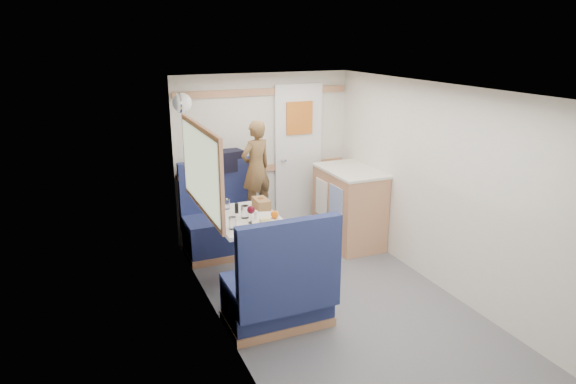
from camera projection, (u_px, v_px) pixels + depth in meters
name	position (u px, v px, depth m)	size (l,w,h in m)	color
floor	(353.00, 318.00, 4.59)	(4.50, 4.50, 0.00)	#515156
ceiling	(362.00, 92.00, 4.00)	(4.50, 4.50, 0.00)	silver
wall_back	(264.00, 156.00, 6.27)	(2.20, 0.02, 2.00)	silver
wall_left	(231.00, 232.00, 3.88)	(0.02, 4.50, 2.00)	silver
wall_right	(461.00, 197.00, 4.71)	(0.02, 4.50, 2.00)	silver
oak_trim_low	(264.00, 168.00, 6.30)	(2.15, 0.02, 0.08)	#AF764F
oak_trim_high	(263.00, 92.00, 6.03)	(2.15, 0.02, 0.08)	#AF764F
side_window	(200.00, 169.00, 4.70)	(0.04, 1.30, 0.72)	#A6B297
rear_door	(298.00, 156.00, 6.42)	(0.62, 0.12, 1.86)	white
dinette_table	(247.00, 232.00, 5.06)	(0.62, 0.92, 0.72)	white
bench_far	(223.00, 228.00, 5.90)	(0.90, 0.59, 1.05)	#161F48
bench_near	(280.00, 295.00, 4.38)	(0.90, 0.59, 1.05)	#161F48
ledge	(215.00, 174.00, 5.95)	(0.90, 0.14, 0.04)	#AF764F
dome_light	(182.00, 103.00, 5.31)	(0.20, 0.20, 0.20)	white
galley_counter	(349.00, 206.00, 6.12)	(0.57, 0.92, 0.92)	#AF764F
person	(256.00, 168.00, 5.75)	(0.39, 0.26, 1.08)	brown
duffel_bag	(221.00, 161.00, 5.94)	(0.49, 0.24, 0.24)	black
tray	(266.00, 218.00, 4.94)	(0.27, 0.36, 0.02)	white
orange_fruit	(275.00, 214.00, 4.92)	(0.08, 0.08, 0.08)	#DA5709
cheese_block	(265.00, 220.00, 4.83)	(0.10, 0.06, 0.04)	#D6CE7B
wine_glass	(251.00, 211.00, 4.82)	(0.08, 0.08, 0.17)	white
tumbler_left	(232.00, 223.00, 4.69)	(0.07, 0.07, 0.11)	white
tumbler_mid	(227.00, 204.00, 5.23)	(0.07, 0.07, 0.11)	white
tumbler_right	(245.00, 212.00, 4.97)	(0.08, 0.08, 0.12)	white
beer_glass	(261.00, 203.00, 5.26)	(0.07, 0.07, 0.10)	brown
pepper_grinder	(237.00, 208.00, 5.11)	(0.04, 0.04, 0.10)	black
salt_grinder	(256.00, 216.00, 4.91)	(0.04, 0.04, 0.10)	white
bread_loaf	(261.00, 204.00, 5.25)	(0.13, 0.24, 0.10)	brown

